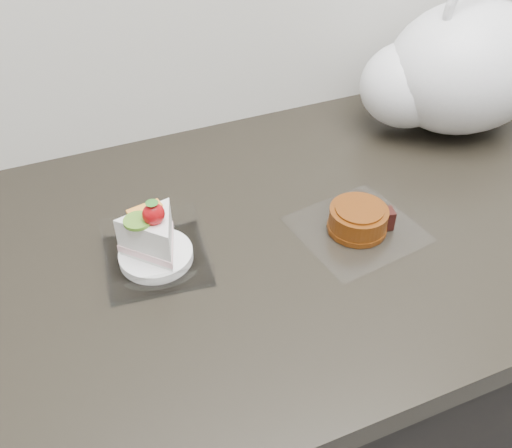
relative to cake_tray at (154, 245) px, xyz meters
The scene contains 4 objects.
counter 0.58m from the cake_tray, ahead, with size 2.04×0.64×0.90m.
cake_tray is the anchor object (origin of this frame).
mooncake_wrap 0.29m from the cake_tray, ahead, with size 0.19×0.18×0.04m.
plastic_bag 0.60m from the cake_tray, 13.91° to the left, with size 0.34×0.25×0.28m.
Camera 1 is at (-0.41, 1.13, 1.44)m, focal length 40.00 mm.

